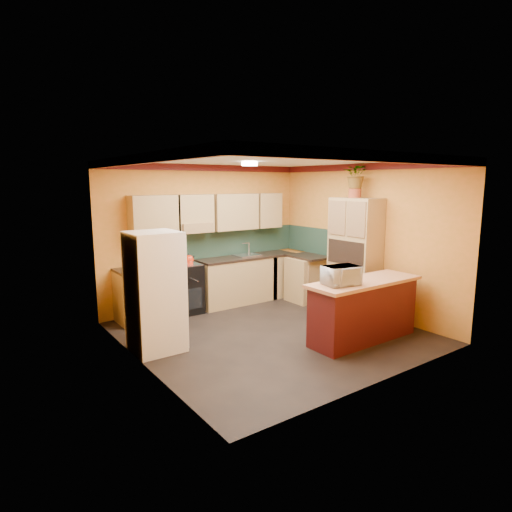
{
  "coord_description": "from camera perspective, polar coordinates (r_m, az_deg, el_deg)",
  "views": [
    {
      "loc": [
        -3.98,
        -5.15,
        2.35
      ],
      "look_at": [
        0.02,
        0.45,
        1.18
      ],
      "focal_mm": 30.0,
      "sensor_mm": 36.0,
      "label": 1
    }
  ],
  "objects": [
    {
      "name": "bar_top",
      "position": [
        6.57,
        14.29,
        -3.35
      ],
      "size": [
        1.9,
        0.65,
        0.05
      ],
      "primitive_type": "cube",
      "color": "tan",
      "rests_on": "breakfast_bar"
    },
    {
      "name": "base_cabinets_back",
      "position": [
        8.22,
        -5.72,
        -3.82
      ],
      "size": [
        3.65,
        0.6,
        0.88
      ],
      "primitive_type": "cube",
      "color": "tan",
      "rests_on": "ground"
    },
    {
      "name": "pantry",
      "position": [
        7.86,
        13.01,
        -0.11
      ],
      "size": [
        0.48,
        0.9,
        2.1
      ],
      "primitive_type": "cube",
      "color": "tan",
      "rests_on": "ground"
    },
    {
      "name": "countertop_right",
      "position": [
        8.64,
        7.09,
        -0.08
      ],
      "size": [
        0.62,
        0.8,
        0.04
      ],
      "primitive_type": "cube",
      "color": "black",
      "rests_on": "base_cabinets_right"
    },
    {
      "name": "fern",
      "position": [
        7.79,
        13.14,
        10.59
      ],
      "size": [
        0.55,
        0.51,
        0.5
      ],
      "primitive_type": "imported",
      "rotation": [
        0.0,
        0.0,
        0.33
      ],
      "color": "tan",
      "rests_on": "fern_pot"
    },
    {
      "name": "sink",
      "position": [
        8.52,
        -1.25,
        0.11
      ],
      "size": [
        0.48,
        0.4,
        0.03
      ],
      "primitive_type": "cube",
      "color": "silver",
      "rests_on": "countertop_back"
    },
    {
      "name": "countertop_back",
      "position": [
        8.13,
        -5.77,
        -0.67
      ],
      "size": [
        3.65,
        0.62,
        0.04
      ],
      "primitive_type": "cube",
      "color": "black",
      "rests_on": "base_cabinets_back"
    },
    {
      "name": "fern_pot",
      "position": [
        7.79,
        13.05,
        8.16
      ],
      "size": [
        0.22,
        0.22,
        0.16
      ],
      "primitive_type": "cylinder",
      "color": "#964024",
      "rests_on": "pantry"
    },
    {
      "name": "microwave",
      "position": [
        6.17,
        11.28,
        -2.55
      ],
      "size": [
        0.54,
        0.41,
        0.27
      ],
      "primitive_type": "imported",
      "rotation": [
        0.0,
        0.0,
        -0.17
      ],
      "color": "white",
      "rests_on": "bar_top"
    },
    {
      "name": "breakfast_bar",
      "position": [
        6.69,
        14.12,
        -7.23
      ],
      "size": [
        1.8,
        0.55,
        0.88
      ],
      "primitive_type": "cube",
      "color": "#4C1112",
      "rests_on": "ground"
    },
    {
      "name": "kettle",
      "position": [
        7.82,
        -8.94,
        -0.4
      ],
      "size": [
        0.21,
        0.21,
        0.18
      ],
      "primitive_type": null,
      "rotation": [
        0.0,
        0.0,
        -0.31
      ],
      "color": "red",
      "rests_on": "stove"
    },
    {
      "name": "stove",
      "position": [
        7.93,
        -9.65,
        -4.3
      ],
      "size": [
        0.58,
        0.58,
        0.91
      ],
      "primitive_type": "cube",
      "color": "black",
      "rests_on": "ground"
    },
    {
      "name": "fridge",
      "position": [
        6.17,
        -13.33,
        -4.68
      ],
      "size": [
        0.68,
        0.66,
        1.7
      ],
      "primitive_type": "cube",
      "color": "white",
      "rests_on": "ground"
    },
    {
      "name": "room_shell",
      "position": [
        6.75,
        0.84,
        7.43
      ],
      "size": [
        4.24,
        4.24,
        2.72
      ],
      "color": "black",
      "rests_on": "ground"
    },
    {
      "name": "base_cabinets_right",
      "position": [
        8.72,
        7.03,
        -3.06
      ],
      "size": [
        0.6,
        0.8,
        0.88
      ],
      "primitive_type": "cube",
      "color": "tan",
      "rests_on": "ground"
    }
  ]
}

